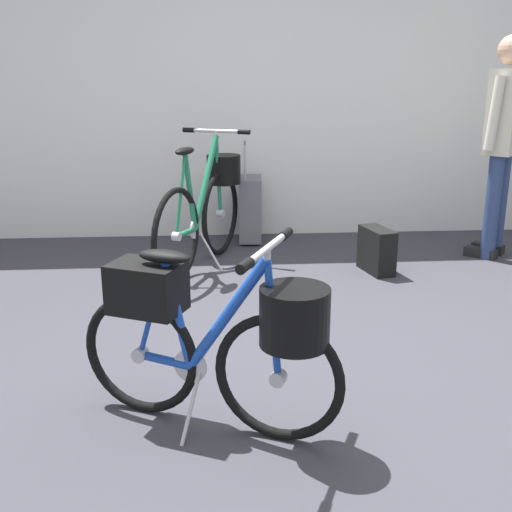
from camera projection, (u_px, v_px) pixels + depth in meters
The scene contains 7 objects.
ground_plane at pixel (293, 382), 2.86m from camera, with size 8.05×8.05×0.00m, color #38383F.
back_wall at pixel (253, 69), 5.11m from camera, with size 8.05×0.10×2.79m, color white.
folding_bike_foreground at pixel (217, 330), 2.39m from camera, with size 1.03×0.60×0.79m.
display_bike_left at pixel (207, 204), 4.52m from camera, with size 0.68×1.30×0.98m.
visitor_near_wall at pixel (503, 135), 4.56m from camera, with size 0.39×0.41×1.63m.
rolling_suitcase at pixel (250, 208), 5.16m from camera, with size 0.20×0.37×0.83m.
backpack_on_floor at pixel (377, 251), 4.40m from camera, with size 0.24×0.35×0.32m.
Camera 1 is at (-0.35, -2.56, 1.38)m, focal length 43.53 mm.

